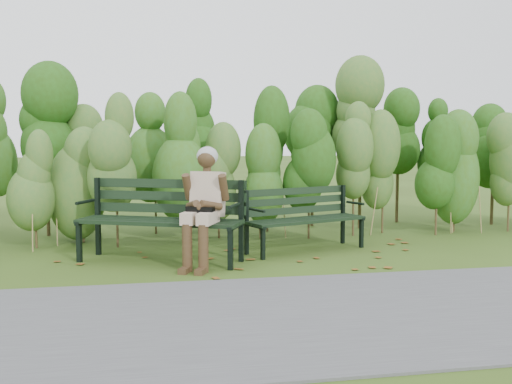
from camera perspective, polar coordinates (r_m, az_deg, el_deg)
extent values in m
plane|color=#334815|center=(6.89, 0.56, -6.48)|extent=(80.00, 80.00, 0.00)
cube|color=#474749|center=(4.82, 5.89, -11.56)|extent=(60.00, 2.50, 0.01)
cylinder|color=#47381E|center=(8.10, -20.87, -2.21)|extent=(0.03, 0.03, 0.80)
ellipsoid|color=#3A5F16|center=(8.05, -21.01, 2.32)|extent=(0.64, 0.64, 1.44)
cylinder|color=#47381E|center=(8.02, -16.55, -2.16)|extent=(0.03, 0.03, 0.80)
ellipsoid|color=#3A5F16|center=(7.96, -16.67, 2.42)|extent=(0.64, 0.64, 1.44)
cylinder|color=#47381E|center=(7.98, -12.18, -2.09)|extent=(0.03, 0.03, 0.80)
ellipsoid|color=#3A5F16|center=(7.93, -12.26, 2.50)|extent=(0.64, 0.64, 1.44)
cylinder|color=#47381E|center=(7.99, -7.78, -2.01)|extent=(0.03, 0.03, 0.80)
ellipsoid|color=#3A5F16|center=(7.94, -7.84, 2.58)|extent=(0.64, 0.64, 1.44)
cylinder|color=#47381E|center=(8.05, -3.43, -1.93)|extent=(0.03, 0.03, 0.80)
ellipsoid|color=#3A5F16|center=(7.99, -3.45, 2.63)|extent=(0.64, 0.64, 1.44)
cylinder|color=#47381E|center=(8.15, 0.84, -1.83)|extent=(0.03, 0.03, 0.80)
ellipsoid|color=#3A5F16|center=(8.10, 0.85, 2.67)|extent=(0.64, 0.64, 1.44)
cylinder|color=#47381E|center=(8.29, 4.98, -1.72)|extent=(0.03, 0.03, 0.80)
ellipsoid|color=#3A5F16|center=(8.24, 5.02, 2.70)|extent=(0.64, 0.64, 1.44)
cylinder|color=#47381E|center=(8.48, 8.96, -1.62)|extent=(0.03, 0.03, 0.80)
ellipsoid|color=#3A5F16|center=(8.43, 9.02, 2.71)|extent=(0.64, 0.64, 1.44)
cylinder|color=#47381E|center=(8.71, 12.75, -1.51)|extent=(0.03, 0.03, 0.80)
ellipsoid|color=#3A5F16|center=(8.66, 12.84, 2.70)|extent=(0.64, 0.64, 1.44)
cylinder|color=#47381E|center=(8.97, 16.33, -1.40)|extent=(0.03, 0.03, 0.80)
ellipsoid|color=#3A5F16|center=(8.92, 16.44, 2.69)|extent=(0.64, 0.64, 1.44)
cylinder|color=#47381E|center=(9.27, 19.70, -1.29)|extent=(0.03, 0.03, 0.80)
ellipsoid|color=#3A5F16|center=(9.22, 19.82, 2.67)|extent=(0.64, 0.64, 1.44)
cylinder|color=#47381E|center=(9.59, 22.84, -1.18)|extent=(0.03, 0.03, 0.80)
ellipsoid|color=#3A5F16|center=(9.55, 22.98, 2.64)|extent=(0.64, 0.64, 1.44)
cylinder|color=#47381E|center=(9.06, -19.41, -0.47)|extent=(0.04, 0.04, 1.10)
ellipsoid|color=#284A12|center=(9.02, -19.58, 5.11)|extent=(0.70, 0.70, 1.98)
cylinder|color=#47381E|center=(8.97, -14.56, -0.39)|extent=(0.04, 0.04, 1.10)
ellipsoid|color=#284A12|center=(8.94, -14.68, 5.24)|extent=(0.70, 0.70, 1.98)
cylinder|color=#47381E|center=(8.96, -9.65, -0.30)|extent=(0.04, 0.04, 1.10)
ellipsoid|color=#284A12|center=(8.92, -9.73, 5.33)|extent=(0.70, 0.70, 1.98)
cylinder|color=#47381E|center=(9.01, -4.76, -0.22)|extent=(0.04, 0.04, 1.10)
ellipsoid|color=#284A12|center=(8.97, -4.80, 5.39)|extent=(0.70, 0.70, 1.98)
cylinder|color=#47381E|center=(9.12, 0.04, -0.14)|extent=(0.04, 0.04, 1.10)
ellipsoid|color=#284A12|center=(9.08, 0.04, 5.40)|extent=(0.70, 0.70, 1.98)
cylinder|color=#47381E|center=(9.30, 4.69, -0.05)|extent=(0.04, 0.04, 1.10)
ellipsoid|color=#284A12|center=(9.26, 4.73, 5.38)|extent=(0.70, 0.70, 1.98)
cylinder|color=#47381E|center=(9.53, 9.14, 0.03)|extent=(0.04, 0.04, 1.10)
ellipsoid|color=#284A12|center=(9.50, 9.21, 5.32)|extent=(0.70, 0.70, 1.98)
cylinder|color=#47381E|center=(9.82, 13.35, 0.10)|extent=(0.04, 0.04, 1.10)
ellipsoid|color=#284A12|center=(9.79, 13.46, 5.24)|extent=(0.70, 0.70, 1.98)
cylinder|color=#47381E|center=(10.16, 17.30, 0.17)|extent=(0.04, 0.04, 1.10)
ellipsoid|color=#284A12|center=(10.13, 17.43, 5.14)|extent=(0.70, 0.70, 1.98)
cylinder|color=#47381E|center=(10.55, 20.98, 0.24)|extent=(0.04, 0.04, 1.10)
ellipsoid|color=#284A12|center=(10.52, 21.13, 5.02)|extent=(0.70, 0.70, 1.98)
cube|color=brown|center=(6.34, -5.97, -7.52)|extent=(0.09, 0.07, 0.01)
cube|color=brown|center=(8.11, 20.10, -5.01)|extent=(0.10, 0.11, 0.01)
cube|color=brown|center=(7.44, -4.76, -5.61)|extent=(0.08, 0.10, 0.01)
cube|color=brown|center=(7.54, -8.51, -5.51)|extent=(0.11, 0.10, 0.01)
cube|color=brown|center=(8.15, 7.83, -4.70)|extent=(0.11, 0.10, 0.01)
cube|color=brown|center=(5.82, -17.60, -8.87)|extent=(0.11, 0.11, 0.01)
cube|color=brown|center=(5.96, -9.60, -8.37)|extent=(0.11, 0.09, 0.01)
cube|color=brown|center=(7.54, -13.94, -5.60)|extent=(0.11, 0.11, 0.01)
cube|color=brown|center=(7.26, 13.98, -6.02)|extent=(0.11, 0.11, 0.01)
cube|color=brown|center=(6.65, 18.12, -7.13)|extent=(0.08, 0.10, 0.01)
cube|color=brown|center=(6.44, -23.07, -7.70)|extent=(0.09, 0.07, 0.01)
cube|color=brown|center=(7.71, 0.02, -5.21)|extent=(0.09, 0.07, 0.01)
cube|color=brown|center=(7.58, 15.91, -5.58)|extent=(0.10, 0.08, 0.01)
cube|color=brown|center=(6.03, -22.66, -8.53)|extent=(0.10, 0.09, 0.01)
cube|color=brown|center=(5.86, -9.32, -8.61)|extent=(0.11, 0.10, 0.01)
cube|color=brown|center=(7.36, -5.63, -5.74)|extent=(0.10, 0.11, 0.01)
cube|color=brown|center=(7.69, -16.93, -5.46)|extent=(0.11, 0.11, 0.01)
cube|color=black|center=(6.60, -9.83, -3.00)|extent=(1.73, 0.87, 0.04)
cube|color=black|center=(6.72, -9.40, -2.86)|extent=(1.73, 0.87, 0.04)
cube|color=black|center=(6.84, -8.98, -2.71)|extent=(1.73, 0.87, 0.04)
cube|color=black|center=(6.95, -8.58, -2.58)|extent=(1.73, 0.87, 0.04)
cube|color=black|center=(7.03, -8.30, -1.56)|extent=(1.71, 0.82, 0.11)
cube|color=black|center=(7.03, -8.27, -0.39)|extent=(1.71, 0.82, 0.11)
cube|color=black|center=(7.03, -8.24, 0.79)|extent=(1.71, 0.82, 0.11)
cube|color=black|center=(7.02, -16.50, -4.57)|extent=(0.07, 0.07, 0.46)
cube|color=black|center=(7.37, -14.83, -2.26)|extent=(0.07, 0.07, 0.92)
cube|color=black|center=(7.16, -15.72, -2.65)|extent=(0.26, 0.49, 0.04)
cylinder|color=black|center=(7.09, -15.97, -0.90)|extent=(0.19, 0.37, 0.04)
cube|color=black|center=(6.33, -2.45, -5.39)|extent=(0.07, 0.07, 0.46)
cube|color=black|center=(6.72, -1.43, -2.79)|extent=(0.07, 0.07, 0.92)
cube|color=black|center=(6.49, -1.97, -3.25)|extent=(0.26, 0.49, 0.04)
cylinder|color=black|center=(6.42, -2.09, -1.32)|extent=(0.19, 0.37, 0.04)
cube|color=black|center=(7.26, 5.58, -2.81)|extent=(1.48, 0.63, 0.03)
cube|color=black|center=(7.34, 5.08, -2.72)|extent=(1.48, 0.63, 0.03)
cube|color=black|center=(7.43, 4.59, -2.62)|extent=(1.48, 0.63, 0.03)
cube|color=black|center=(7.52, 4.10, -2.53)|extent=(1.48, 0.63, 0.03)
cube|color=black|center=(7.57, 3.76, -1.75)|extent=(1.47, 0.59, 0.09)
cube|color=black|center=(7.56, 3.71, -0.84)|extent=(1.47, 0.59, 0.09)
cube|color=black|center=(7.56, 3.66, 0.08)|extent=(1.47, 0.59, 0.09)
cube|color=black|center=(6.86, 0.66, -4.88)|extent=(0.06, 0.06, 0.39)
cube|color=black|center=(7.15, -0.91, -2.91)|extent=(0.06, 0.06, 0.77)
cube|color=black|center=(6.98, -0.08, -3.25)|extent=(0.19, 0.42, 0.03)
cylinder|color=black|center=(6.92, 0.10, -1.74)|extent=(0.14, 0.31, 0.03)
cube|color=black|center=(7.74, 10.01, -3.82)|extent=(0.06, 0.06, 0.39)
cube|color=black|center=(7.99, 8.28, -2.11)|extent=(0.06, 0.06, 0.77)
cube|color=black|center=(7.84, 9.20, -2.39)|extent=(0.19, 0.42, 0.03)
cylinder|color=black|center=(7.79, 9.43, -1.04)|extent=(0.14, 0.31, 0.03)
cube|color=#B7A28E|center=(6.41, -6.08, -2.40)|extent=(0.29, 0.43, 0.13)
cube|color=#B7A28E|center=(6.35, -4.58, -2.46)|extent=(0.29, 0.43, 0.13)
cylinder|color=#422D19|center=(6.30, -6.57, -5.30)|extent=(0.14, 0.14, 0.50)
cylinder|color=#422D19|center=(6.24, -5.04, -5.38)|extent=(0.14, 0.14, 0.50)
cube|color=#422D19|center=(6.27, -6.79, -7.41)|extent=(0.16, 0.22, 0.06)
cube|color=#422D19|center=(6.22, -5.25, -7.51)|extent=(0.16, 0.22, 0.06)
cube|color=#B7A28E|center=(6.61, -4.62, -0.20)|extent=(0.42, 0.37, 0.51)
cylinder|color=#422D19|center=(6.57, -4.69, 2.09)|extent=(0.09, 0.09, 0.10)
sphere|color=#422D19|center=(6.55, -4.72, 3.19)|extent=(0.21, 0.21, 0.21)
ellipsoid|color=gray|center=(6.58, -4.66, 3.41)|extent=(0.24, 0.23, 0.21)
cylinder|color=#422D19|center=(6.59, -6.53, 0.50)|extent=(0.16, 0.22, 0.30)
cylinder|color=#422D19|center=(6.46, -3.10, 0.43)|extent=(0.16, 0.22, 0.30)
cylinder|color=#422D19|center=(6.45, -6.05, -1.21)|extent=(0.14, 0.28, 0.13)
cylinder|color=#422D19|center=(6.39, -4.31, -1.26)|extent=(0.27, 0.19, 0.13)
sphere|color=#422D19|center=(6.37, -5.35, -1.47)|extent=(0.11, 0.11, 0.11)
cube|color=black|center=(6.38, -5.31, -2.07)|extent=(0.32, 0.23, 0.16)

